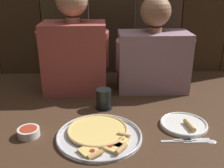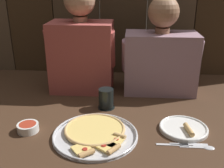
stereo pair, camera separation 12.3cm
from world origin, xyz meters
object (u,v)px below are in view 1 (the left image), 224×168
Objects in this scene: dinner_plate at (184,124)px; drinking_glass at (104,99)px; pizza_tray at (99,134)px; diner_left at (74,46)px; diner_right at (153,51)px; dipping_bowl at (29,132)px.

drinking_glass reaches higher than dinner_plate.
pizza_tray is 0.60× the size of diner_left.
diner_right is at bearing 58.44° from pizza_tray.
diner_right reaches higher than dipping_bowl.
diner_right is (0.62, 0.51, 0.22)m from dipping_bowl.
dipping_bowl reaches higher than dinner_plate.
diner_right is (0.32, 0.51, 0.23)m from pizza_tray.
drinking_glass is 1.12× the size of dipping_bowl.
drinking_glass is at bearing -139.52° from diner_right.
dinner_plate is 0.74m from diner_left.
dinner_plate is (0.39, 0.07, -0.00)m from pizza_tray.
diner_left reaches higher than pizza_tray.
diner_right is (0.46, 0.00, -0.04)m from diner_left.
diner_left is (0.16, 0.51, 0.25)m from dipping_bowl.
dipping_bowl is at bearing -141.86° from drinking_glass.
dipping_bowl is (-0.69, -0.06, 0.01)m from dinner_plate.
pizza_tray is 3.91× the size of dipping_bowl.
diner_left is (-0.16, 0.25, 0.22)m from drinking_glass.
pizza_tray is at bearing -170.16° from dinner_plate.
diner_right reaches higher than pizza_tray.
dipping_bowl is 0.83m from diner_right.
diner_left is 1.11× the size of diner_right.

